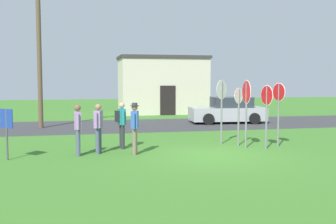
{
  "coord_description": "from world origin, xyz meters",
  "views": [
    {
      "loc": [
        -4.14,
        -12.43,
        2.5
      ],
      "look_at": [
        -1.03,
        2.07,
        1.3
      ],
      "focal_mm": 42.52,
      "sensor_mm": 36.0,
      "label": 1
    }
  ],
  "objects_px": {
    "stop_sign_leaning_right": "(246,101)",
    "person_on_left": "(98,126)",
    "stop_sign_low_front": "(222,100)",
    "person_in_dark_shirt": "(135,125)",
    "info_panel_leftmost": "(7,125)",
    "stop_sign_tallest": "(239,107)",
    "person_with_sunhat": "(78,127)",
    "stop_sign_far_back": "(279,104)",
    "stop_sign_leaning_left": "(267,106)",
    "utility_pole": "(39,52)",
    "parked_car_on_street": "(228,111)",
    "person_in_blue": "(121,122)"
  },
  "relations": [
    {
      "from": "stop_sign_leaning_right",
      "to": "stop_sign_far_back",
      "type": "bearing_deg",
      "value": -2.27
    },
    {
      "from": "person_with_sunhat",
      "to": "person_in_blue",
      "type": "bearing_deg",
      "value": 34.59
    },
    {
      "from": "stop_sign_far_back",
      "to": "person_in_blue",
      "type": "distance_m",
      "value": 5.86
    },
    {
      "from": "utility_pole",
      "to": "stop_sign_leaning_right",
      "type": "xyz_separation_m",
      "value": [
        8.01,
        -7.94,
        -2.18
      ]
    },
    {
      "from": "person_with_sunhat",
      "to": "person_on_left",
      "type": "bearing_deg",
      "value": 21.7
    },
    {
      "from": "person_on_left",
      "to": "stop_sign_leaning_left",
      "type": "bearing_deg",
      "value": -3.69
    },
    {
      "from": "stop_sign_leaning_right",
      "to": "person_with_sunhat",
      "type": "relative_size",
      "value": 1.48
    },
    {
      "from": "person_in_dark_shirt",
      "to": "person_with_sunhat",
      "type": "height_order",
      "value": "person_in_dark_shirt"
    },
    {
      "from": "parked_car_on_street",
      "to": "stop_sign_low_front",
      "type": "relative_size",
      "value": 1.76
    },
    {
      "from": "stop_sign_leaning_right",
      "to": "utility_pole",
      "type": "bearing_deg",
      "value": 135.25
    },
    {
      "from": "parked_car_on_street",
      "to": "stop_sign_leaning_right",
      "type": "distance_m",
      "value": 8.67
    },
    {
      "from": "stop_sign_leaning_right",
      "to": "stop_sign_leaning_left",
      "type": "bearing_deg",
      "value": -33.2
    },
    {
      "from": "stop_sign_far_back",
      "to": "person_with_sunhat",
      "type": "relative_size",
      "value": 1.42
    },
    {
      "from": "stop_sign_leaning_right",
      "to": "person_on_left",
      "type": "relative_size",
      "value": 1.48
    },
    {
      "from": "stop_sign_leaning_right",
      "to": "stop_sign_leaning_left",
      "type": "height_order",
      "value": "stop_sign_leaning_right"
    },
    {
      "from": "stop_sign_low_front",
      "to": "person_on_left",
      "type": "bearing_deg",
      "value": -167.68
    },
    {
      "from": "parked_car_on_street",
      "to": "stop_sign_low_front",
      "type": "distance_m",
      "value": 7.9
    },
    {
      "from": "stop_sign_far_back",
      "to": "stop_sign_low_front",
      "type": "xyz_separation_m",
      "value": [
        -1.85,
        1.07,
        0.1
      ]
    },
    {
      "from": "stop_sign_leaning_left",
      "to": "person_with_sunhat",
      "type": "xyz_separation_m",
      "value": [
        -6.64,
        0.11,
        -0.63
      ]
    },
    {
      "from": "person_with_sunhat",
      "to": "info_panel_leftmost",
      "type": "xyz_separation_m",
      "value": [
        -2.15,
        -0.27,
        0.15
      ]
    },
    {
      "from": "utility_pole",
      "to": "info_panel_leftmost",
      "type": "height_order",
      "value": "utility_pole"
    },
    {
      "from": "stop_sign_leaning_right",
      "to": "person_on_left",
      "type": "distance_m",
      "value": 5.41
    },
    {
      "from": "stop_sign_tallest",
      "to": "person_with_sunhat",
      "type": "xyz_separation_m",
      "value": [
        -5.96,
        -0.83,
        -0.52
      ]
    },
    {
      "from": "person_with_sunhat",
      "to": "info_panel_leftmost",
      "type": "distance_m",
      "value": 2.18
    },
    {
      "from": "parked_car_on_street",
      "to": "person_in_blue",
      "type": "bearing_deg",
      "value": -132.8
    },
    {
      "from": "person_in_dark_shirt",
      "to": "person_with_sunhat",
      "type": "distance_m",
      "value": 1.87
    },
    {
      "from": "utility_pole",
      "to": "person_with_sunhat",
      "type": "bearing_deg",
      "value": -76.48
    },
    {
      "from": "stop_sign_tallest",
      "to": "person_with_sunhat",
      "type": "bearing_deg",
      "value": -172.08
    },
    {
      "from": "stop_sign_leaning_right",
      "to": "stop_sign_tallest",
      "type": "relative_size",
      "value": 1.13
    },
    {
      "from": "stop_sign_leaning_left",
      "to": "person_in_dark_shirt",
      "type": "relative_size",
      "value": 1.33
    },
    {
      "from": "stop_sign_low_front",
      "to": "stop_sign_far_back",
      "type": "bearing_deg",
      "value": -30.16
    },
    {
      "from": "person_with_sunhat",
      "to": "info_panel_leftmost",
      "type": "relative_size",
      "value": 1.05
    },
    {
      "from": "stop_sign_leaning_right",
      "to": "stop_sign_leaning_left",
      "type": "relative_size",
      "value": 1.08
    },
    {
      "from": "parked_car_on_street",
      "to": "person_on_left",
      "type": "distance_m",
      "value": 11.36
    },
    {
      "from": "info_panel_leftmost",
      "to": "person_with_sunhat",
      "type": "bearing_deg",
      "value": 7.06
    },
    {
      "from": "utility_pole",
      "to": "parked_car_on_street",
      "type": "relative_size",
      "value": 1.69
    },
    {
      "from": "person_on_left",
      "to": "person_with_sunhat",
      "type": "relative_size",
      "value": 1.0
    },
    {
      "from": "person_with_sunhat",
      "to": "info_panel_leftmost",
      "type": "height_order",
      "value": "person_with_sunhat"
    },
    {
      "from": "stop_sign_far_back",
      "to": "stop_sign_leaning_left",
      "type": "bearing_deg",
      "value": -151.67
    },
    {
      "from": "stop_sign_tallest",
      "to": "person_with_sunhat",
      "type": "relative_size",
      "value": 1.31
    },
    {
      "from": "person_on_left",
      "to": "person_in_dark_shirt",
      "type": "height_order",
      "value": "person_in_dark_shirt"
    },
    {
      "from": "stop_sign_far_back",
      "to": "person_in_blue",
      "type": "bearing_deg",
      "value": 171.92
    },
    {
      "from": "stop_sign_tallest",
      "to": "person_with_sunhat",
      "type": "height_order",
      "value": "stop_sign_tallest"
    },
    {
      "from": "stop_sign_leaning_right",
      "to": "stop_sign_low_front",
      "type": "distance_m",
      "value": 1.18
    },
    {
      "from": "person_in_dark_shirt",
      "to": "info_panel_leftmost",
      "type": "relative_size",
      "value": 1.08
    },
    {
      "from": "stop_sign_tallest",
      "to": "stop_sign_far_back",
      "type": "bearing_deg",
      "value": -23.92
    },
    {
      "from": "stop_sign_tallest",
      "to": "person_in_blue",
      "type": "xyz_separation_m",
      "value": [
        -4.43,
        0.23,
        -0.48
      ]
    },
    {
      "from": "utility_pole",
      "to": "stop_sign_far_back",
      "type": "xyz_separation_m",
      "value": [
        9.27,
        -7.99,
        -2.31
      ]
    },
    {
      "from": "utility_pole",
      "to": "stop_sign_tallest",
      "type": "height_order",
      "value": "utility_pole"
    },
    {
      "from": "parked_car_on_street",
      "to": "person_in_blue",
      "type": "height_order",
      "value": "person_in_blue"
    }
  ]
}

